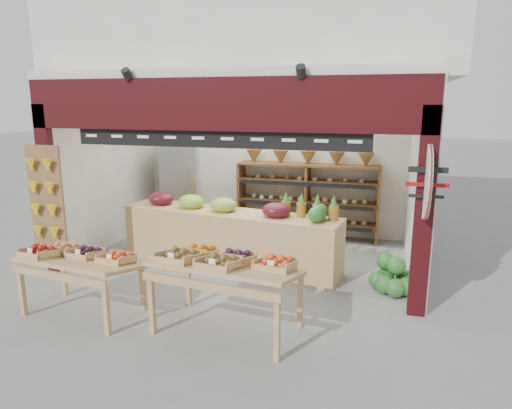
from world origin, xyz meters
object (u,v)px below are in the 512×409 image
object	(u,v)px
mid_counter	(229,236)
display_table_left	(78,259)
back_shelving	(307,184)
refrigerator	(182,187)
watermelon_pile	(392,278)
display_table_right	(223,263)
cardboard_stack	(163,239)

from	to	relation	value
mid_counter	display_table_left	bearing A→B (deg)	-121.78
back_shelving	refrigerator	bearing A→B (deg)	-177.21
mid_counter	watermelon_pile	world-z (taller)	mid_counter
back_shelving	display_table_right	bearing A→B (deg)	-94.38
display_table_left	watermelon_pile	distance (m)	4.34
refrigerator	watermelon_pile	xyz separation A→B (m)	(4.31, -2.20, -0.71)
cardboard_stack	watermelon_pile	xyz separation A→B (m)	(4.03, -0.73, -0.03)
refrigerator	display_table_right	distance (m)	4.57
display_table_right	back_shelving	bearing A→B (deg)	85.62
cardboard_stack	display_table_right	distance (m)	3.27
watermelon_pile	display_table_right	bearing A→B (deg)	-138.70
display_table_right	display_table_left	bearing A→B (deg)	-178.69
mid_counter	display_table_right	distance (m)	2.21
refrigerator	display_table_right	xyz separation A→B (m)	(2.34, -3.93, -0.08)
refrigerator	watermelon_pile	size ratio (longest dim) A/B	2.67
back_shelving	watermelon_pile	world-z (taller)	back_shelving
back_shelving	watermelon_pile	bearing A→B (deg)	-54.66
cardboard_stack	display_table_right	bearing A→B (deg)	-49.93
back_shelving	display_table_right	world-z (taller)	back_shelving
watermelon_pile	back_shelving	bearing A→B (deg)	125.34
cardboard_stack	refrigerator	bearing A→B (deg)	100.52
mid_counter	display_table_left	xyz separation A→B (m)	(-1.32, -2.13, 0.20)
back_shelving	cardboard_stack	size ratio (longest dim) A/B	2.88
cardboard_stack	mid_counter	distance (m)	1.49
cardboard_stack	display_table_right	world-z (taller)	display_table_right
refrigerator	display_table_right	world-z (taller)	refrigerator
back_shelving	watermelon_pile	distance (m)	3.00
display_table_right	watermelon_pile	bearing A→B (deg)	41.30
cardboard_stack	mid_counter	size ratio (longest dim) A/B	0.26
refrigerator	display_table_left	world-z (taller)	refrigerator
refrigerator	cardboard_stack	xyz separation A→B (m)	(0.27, -1.47, -0.68)
cardboard_stack	display_table_left	xyz separation A→B (m)	(0.10, -2.51, 0.49)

